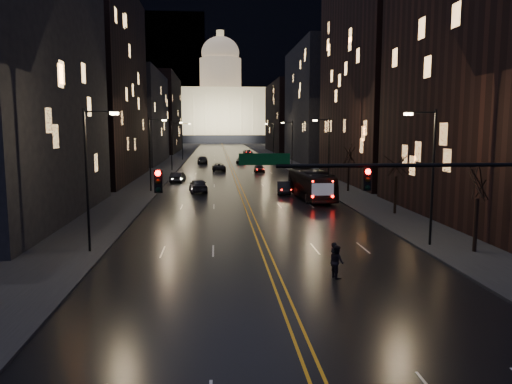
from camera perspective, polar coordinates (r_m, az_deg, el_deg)
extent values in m
plane|color=black|center=(22.85, 3.49, -12.72)|extent=(900.00, 900.00, 0.00)
cube|color=black|center=(151.47, -3.48, 4.41)|extent=(20.00, 320.00, 0.02)
cube|color=black|center=(151.82, -8.78, 4.37)|extent=(8.00, 320.00, 0.16)
cube|color=black|center=(152.39, 1.81, 4.46)|extent=(8.00, 320.00, 0.16)
cube|color=orange|center=(151.46, -3.48, 4.42)|extent=(0.62, 320.00, 0.01)
cube|color=black|center=(77.58, -18.36, 11.57)|extent=(12.00, 30.00, 28.00)
cube|color=black|center=(114.66, -13.78, 8.26)|extent=(12.00, 34.00, 20.00)
cube|color=black|center=(162.28, -11.11, 8.72)|extent=(12.00, 40.00, 24.00)
cube|color=black|center=(47.93, 26.12, 11.62)|extent=(12.00, 26.00, 24.00)
cube|color=black|center=(76.01, 14.43, 15.60)|extent=(12.00, 30.00, 38.00)
cube|color=black|center=(115.88, 7.47, 9.88)|extent=(12.00, 34.00, 26.00)
cube|color=black|center=(163.05, 3.90, 8.48)|extent=(12.00, 40.00, 22.00)
cube|color=black|center=(407.56, 1.53, 15.45)|extent=(520.00, 60.00, 130.00)
cube|color=black|center=(271.31, -4.01, 6.14)|extent=(90.00, 50.00, 4.00)
cube|color=#FEE093|center=(271.37, -4.04, 9.09)|extent=(80.00, 36.00, 24.00)
cylinder|color=#D8B98B|center=(272.71, -4.08, 13.30)|extent=(22.00, 22.00, 16.00)
ellipsoid|color=#D8B98B|center=(274.06, -4.10, 15.59)|extent=(20.00, 20.00, 17.00)
cylinder|color=#FEE093|center=(275.40, -4.12, 17.34)|extent=(4.00, 4.00, 6.00)
cylinder|color=black|center=(22.96, 17.35, 2.93)|extent=(12.00, 0.18, 0.18)
cube|color=black|center=(21.49, -11.07, 1.24)|extent=(0.35, 0.30, 1.00)
cube|color=black|center=(22.34, 12.53, 1.43)|extent=(0.35, 0.30, 1.00)
sphere|color=#FF0705|center=(21.27, -11.15, 2.13)|extent=(0.24, 0.24, 0.24)
sphere|color=#FF0705|center=(22.14, 12.69, 2.29)|extent=(0.24, 0.24, 0.24)
cube|color=#053F14|center=(21.38, 0.97, 3.77)|extent=(2.20, 0.06, 0.50)
cylinder|color=black|center=(34.42, 19.54, 1.38)|extent=(0.16, 0.16, 9.00)
cylinder|color=black|center=(33.91, 18.45, 8.62)|extent=(1.80, 0.10, 0.10)
cube|color=#FFDF99|center=(33.57, 17.02, 8.52)|extent=(0.50, 0.25, 0.15)
cylinder|color=black|center=(32.39, -18.76, 1.06)|extent=(0.16, 0.16, 9.00)
cylinder|color=black|center=(32.02, -17.50, 8.75)|extent=(1.80, 0.10, 0.10)
cube|color=#FFDF99|center=(31.84, -15.90, 8.64)|extent=(0.50, 0.25, 0.15)
cylinder|color=black|center=(62.92, 8.32, 4.26)|extent=(0.16, 0.16, 9.00)
cylinder|color=black|center=(62.64, 7.59, 8.20)|extent=(1.80, 0.10, 0.10)
cube|color=#FFDF99|center=(62.46, 6.77, 8.12)|extent=(0.50, 0.25, 0.15)
cylinder|color=black|center=(61.83, -12.02, 4.12)|extent=(0.16, 0.16, 9.00)
cylinder|color=black|center=(61.64, -11.29, 8.13)|extent=(1.80, 0.10, 0.10)
cube|color=#FFDF99|center=(61.54, -10.45, 8.06)|extent=(0.50, 0.25, 0.15)
cylinder|color=black|center=(92.37, 4.15, 5.29)|extent=(0.16, 0.16, 9.00)
cylinder|color=black|center=(92.18, 3.62, 7.97)|extent=(1.80, 0.10, 0.10)
cube|color=#FFDF99|center=(92.06, 3.06, 7.91)|extent=(0.50, 0.25, 0.15)
cylinder|color=black|center=(91.64, -9.63, 5.19)|extent=(0.16, 0.16, 9.00)
cylinder|color=black|center=(91.51, -9.13, 7.89)|extent=(1.80, 0.10, 0.10)
cube|color=#FFDF99|center=(91.44, -8.56, 7.84)|extent=(0.50, 0.25, 0.15)
cylinder|color=black|center=(122.09, 2.00, 5.81)|extent=(0.16, 0.16, 9.00)
cylinder|color=black|center=(121.95, 1.58, 7.83)|extent=(1.80, 0.10, 0.10)
cube|color=#FFDF99|center=(121.85, 1.16, 7.79)|extent=(0.50, 0.25, 0.15)
cylinder|color=black|center=(121.54, -8.42, 5.73)|extent=(0.16, 0.16, 9.00)
cylinder|color=black|center=(121.44, -8.03, 7.77)|extent=(1.80, 0.10, 0.10)
cube|color=#FFDF99|center=(121.39, -7.60, 7.73)|extent=(0.50, 0.25, 0.15)
cylinder|color=black|center=(33.92, 23.81, -3.61)|extent=(0.24, 0.24, 3.50)
cylinder|color=black|center=(46.53, 15.63, -0.42)|extent=(0.24, 0.24, 3.50)
cylinder|color=black|center=(61.68, 10.50, 1.59)|extent=(0.24, 0.24, 3.50)
imported|color=black|center=(55.30, 6.32, 0.87)|extent=(3.45, 11.75, 3.23)
imported|color=black|center=(61.02, -6.61, 0.76)|extent=(2.59, 5.21, 1.71)
imported|color=black|center=(72.42, -8.91, 1.68)|extent=(2.12, 4.76, 1.52)
imported|color=black|center=(90.89, -4.26, 2.86)|extent=(2.53, 5.19, 1.42)
imported|color=black|center=(110.11, -6.13, 3.68)|extent=(2.38, 5.65, 1.63)
imported|color=black|center=(59.29, 3.19, 0.49)|extent=(2.05, 4.61, 1.47)
imported|color=black|center=(87.13, 0.38, 2.70)|extent=(1.71, 4.25, 1.45)
imported|color=black|center=(109.33, -1.71, 3.63)|extent=(2.57, 4.98, 1.38)
imported|color=black|center=(146.75, -0.93, 4.59)|extent=(2.72, 5.06, 1.35)
imported|color=black|center=(27.84, 8.92, -7.34)|extent=(0.58, 0.70, 1.63)
imported|color=black|center=(26.69, 9.22, -7.86)|extent=(0.67, 0.94, 1.75)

